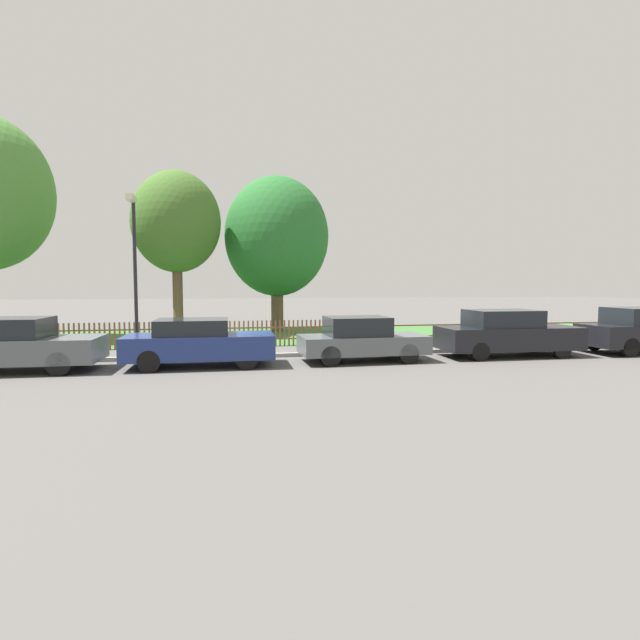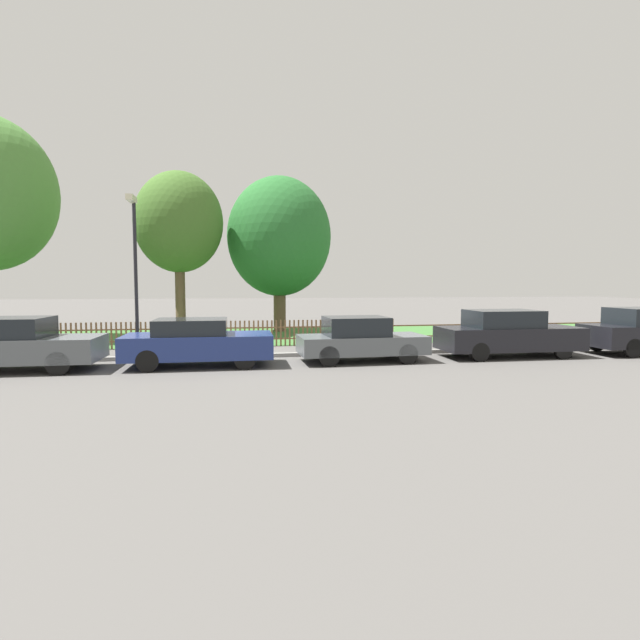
% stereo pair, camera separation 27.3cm
% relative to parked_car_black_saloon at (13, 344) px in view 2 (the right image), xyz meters
% --- Properties ---
extents(ground_plane, '(120.00, 120.00, 0.00)m').
position_rel_parked_car_black_saloon_xyz_m(ground_plane, '(5.26, 1.34, -0.73)').
color(ground_plane, '#565451').
extents(kerb_stone, '(42.44, 0.20, 0.12)m').
position_rel_parked_car_black_saloon_xyz_m(kerb_stone, '(5.26, 1.44, -0.67)').
color(kerb_stone, gray).
rests_on(kerb_stone, ground).
extents(grass_strip, '(42.44, 8.05, 0.01)m').
position_rel_parked_car_black_saloon_xyz_m(grass_strip, '(5.26, 8.19, -0.72)').
color(grass_strip, '#3D7033').
rests_on(grass_strip, ground).
extents(park_fence, '(42.44, 0.05, 0.97)m').
position_rel_parked_car_black_saloon_xyz_m(park_fence, '(5.26, 4.18, -0.24)').
color(park_fence, brown).
rests_on(park_fence, ground).
extents(parked_car_black_saloon, '(4.35, 1.84, 1.45)m').
position_rel_parked_car_black_saloon_xyz_m(parked_car_black_saloon, '(0.00, 0.00, 0.00)').
color(parked_car_black_saloon, '#51565B').
rests_on(parked_car_black_saloon, ground).
extents(parked_car_navy_estate, '(4.13, 1.77, 1.35)m').
position_rel_parked_car_black_saloon_xyz_m(parked_car_navy_estate, '(4.80, 0.03, -0.04)').
color(parked_car_navy_estate, navy).
rests_on(parked_car_navy_estate, ground).
extents(parked_car_red_compact, '(3.84, 1.76, 1.35)m').
position_rel_parked_car_black_saloon_xyz_m(parked_car_red_compact, '(9.57, 0.10, -0.05)').
color(parked_car_red_compact, '#51565B').
rests_on(parked_car_red_compact, ground).
extents(parked_car_white_van, '(4.46, 1.70, 1.50)m').
position_rel_parked_car_black_saloon_xyz_m(parked_car_white_van, '(14.46, 0.28, 0.02)').
color(parked_car_white_van, black).
rests_on(parked_car_white_van, ground).
extents(covered_motorcycle, '(1.88, 0.86, 1.14)m').
position_rel_parked_car_black_saloon_xyz_m(covered_motorcycle, '(10.17, 2.09, -0.04)').
color(covered_motorcycle, black).
rests_on(covered_motorcycle, ground).
extents(tree_behind_motorcycle, '(3.84, 3.84, 7.23)m').
position_rel_parked_car_black_saloon_xyz_m(tree_behind_motorcycle, '(3.42, 8.45, 4.26)').
color(tree_behind_motorcycle, brown).
rests_on(tree_behind_motorcycle, ground).
extents(tree_mid_park, '(4.98, 4.98, 7.45)m').
position_rel_parked_car_black_saloon_xyz_m(tree_mid_park, '(7.95, 9.84, 3.83)').
color(tree_mid_park, brown).
rests_on(tree_mid_park, ground).
extents(street_lamp, '(0.20, 0.79, 5.03)m').
position_rel_parked_car_black_saloon_xyz_m(street_lamp, '(2.77, 2.05, 2.49)').
color(street_lamp, black).
rests_on(street_lamp, ground).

